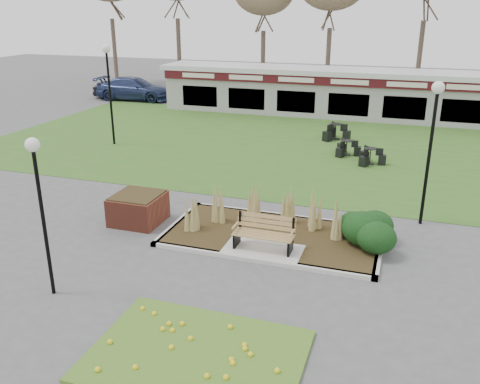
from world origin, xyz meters
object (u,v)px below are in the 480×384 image
(bistro_set_c, at_px, (346,150))
(bistro_set_d, at_px, (370,159))
(food_pavilion, at_px, (352,93))
(lamp_post_near_left, at_px, (38,183))
(park_bench, at_px, (264,233))
(lamp_post_mid_left, at_px, (108,73))
(car_blue, at_px, (135,89))
(lamp_post_mid_right, at_px, (434,123))
(car_silver, at_px, (195,81))
(bistro_set_b, at_px, (335,134))
(car_black, at_px, (119,89))
(brick_planter, at_px, (138,208))

(bistro_set_c, xyz_separation_m, bistro_set_d, (1.17, -1.10, 0.01))
(food_pavilion, relative_size, lamp_post_near_left, 6.36)
(park_bench, distance_m, food_pavilion, 19.73)
(park_bench, xyz_separation_m, lamp_post_mid_left, (-10.43, 9.06, 2.95))
(food_pavilion, relative_size, car_blue, 4.35)
(food_pavilion, distance_m, lamp_post_mid_left, 15.05)
(food_pavilion, distance_m, bistro_set_c, 9.13)
(lamp_post_mid_right, relative_size, car_silver, 1.10)
(lamp_post_mid_right, relative_size, bistro_set_b, 2.94)
(food_pavilion, relative_size, car_black, 6.62)
(food_pavilion, bearing_deg, car_black, 174.46)
(food_pavilion, distance_m, lamp_post_mid_right, 16.85)
(brick_planter, relative_size, bistro_set_c, 1.16)
(food_pavilion, xyz_separation_m, lamp_post_mid_left, (-10.43, -10.65, 2.06))
(park_bench, bearing_deg, car_blue, 127.34)
(bistro_set_b, distance_m, car_black, 19.26)
(food_pavilion, relative_size, bistro_set_c, 19.01)
(lamp_post_near_left, distance_m, bistro_set_d, 15.00)
(lamp_post_mid_left, relative_size, bistro_set_d, 3.65)
(food_pavilion, xyz_separation_m, car_black, (-17.58, 1.71, -0.86))
(lamp_post_near_left, xyz_separation_m, lamp_post_mid_right, (8.43, 7.24, 0.46))
(park_bench, relative_size, bistro_set_c, 1.31)
(brick_planter, distance_m, bistro_set_b, 13.49)
(lamp_post_mid_left, distance_m, bistro_set_b, 11.77)
(bistro_set_d, bearing_deg, brick_planter, -126.18)
(lamp_post_near_left, distance_m, bistro_set_b, 17.94)
(brick_planter, relative_size, car_blue, 0.27)
(brick_planter, distance_m, lamp_post_mid_left, 10.71)
(car_silver, xyz_separation_m, car_blue, (-2.32, -5.88, 0.12))
(bistro_set_b, distance_m, bistro_set_d, 4.43)
(lamp_post_near_left, height_order, bistro_set_b, lamp_post_near_left)
(park_bench, xyz_separation_m, lamp_post_near_left, (-4.23, -3.75, 2.23))
(lamp_post_near_left, distance_m, lamp_post_mid_right, 11.12)
(lamp_post_near_left, bearing_deg, food_pavilion, 79.79)
(bistro_set_c, xyz_separation_m, car_black, (-18.49, 10.71, 0.36))
(park_bench, distance_m, lamp_post_near_left, 6.07)
(lamp_post_near_left, relative_size, car_blue, 0.68)
(lamp_post_mid_right, xyz_separation_m, bistro_set_c, (-3.29, 7.22, -3.03))
(food_pavilion, distance_m, car_black, 17.68)
(park_bench, bearing_deg, lamp_post_mid_left, 139.01)
(park_bench, bearing_deg, bistro_set_d, 77.78)
(lamp_post_near_left, xyz_separation_m, lamp_post_mid_left, (-6.20, 12.81, 0.72))
(car_silver, bearing_deg, bistro_set_d, -135.47)
(lamp_post_near_left, distance_m, lamp_post_mid_left, 14.25)
(brick_planter, xyz_separation_m, bistro_set_d, (6.48, 8.86, -0.22))
(park_bench, relative_size, lamp_post_mid_left, 0.35)
(lamp_post_mid_left, xyz_separation_m, bistro_set_c, (11.34, 1.65, -3.29))
(lamp_post_mid_left, relative_size, car_black, 1.30)
(bistro_set_c, bearing_deg, bistro_set_d, -43.19)
(park_bench, xyz_separation_m, bistro_set_b, (-0.02, 13.51, -0.30))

